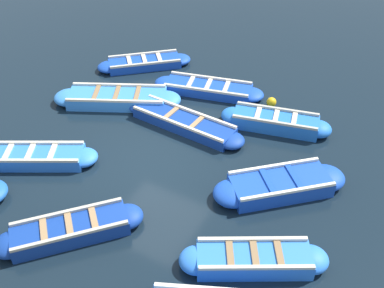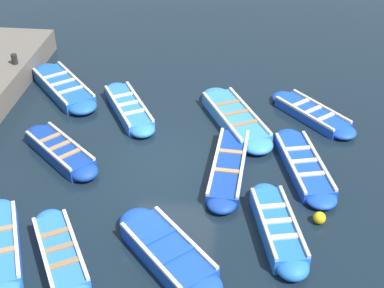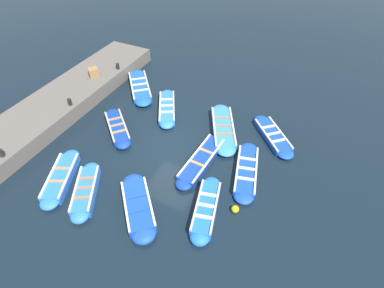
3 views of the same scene
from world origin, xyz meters
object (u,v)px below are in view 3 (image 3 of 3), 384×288
Objects in this scene: boat_outer_right at (117,128)px; bollard_mid_north at (70,102)px; boat_mid_row at (206,209)px; boat_stern_in at (246,171)px; bollard_mid_south at (118,66)px; boat_alongside at (202,160)px; boat_near_quay at (273,136)px; boat_far_corner at (140,87)px; wooden_crate at (94,72)px; boat_broadside at (223,128)px; boat_drifting at (86,191)px; boat_end_of_row at (61,177)px; buoy_orange_near at (235,209)px; boat_inner_gap at (167,108)px; bollard_north at (1,153)px; boat_bow_out at (138,206)px.

bollard_mid_north reaches higher than boat_outer_right.
boat_stern_in is (0.77, 2.56, -0.05)m from boat_mid_row.
boat_stern_in is 10.47× the size of bollard_mid_south.
bollard_mid_south is (-7.45, 4.14, 0.81)m from boat_alongside.
boat_stern_in reaches higher than boat_near_quay.
wooden_crate is (-2.41, -0.96, 0.86)m from boat_far_corner.
bollard_mid_south is at bearing 167.03° from boat_broadside.
boat_mid_row reaches higher than boat_drifting.
boat_end_of_row is (-1.42, 0.10, -0.02)m from boat_drifting.
buoy_orange_near is at bearing -62.86° from boat_broadside.
boat_inner_gap is 11.17× the size of buoy_orange_near.
boat_end_of_row is at bearing -168.66° from boat_mid_row.
bollard_mid_south is (0.00, 8.17, 0.00)m from bollard_north.
boat_bow_out is at bearing -109.32° from boat_alongside.
bollard_mid_north is (-4.15, -2.62, 0.79)m from boat_inner_gap.
boat_drifting is 0.77× the size of boat_alongside.
boat_broadside is at bearing 17.40° from bollard_mid_north.
bollard_mid_north reaches higher than buoy_orange_near.
boat_near_quay is at bearing 48.22° from boat_drifting.
boat_far_corner is at bearing 21.62° from wooden_crate.
boat_stern_in is 9.48m from bollard_mid_north.
boat_mid_row reaches higher than buoy_orange_near.
boat_near_quay is (5.73, 0.31, -0.03)m from boat_inner_gap.
bollard_north reaches higher than boat_bow_out.
boat_mid_row is (6.99, -6.09, 0.02)m from boat_far_corner.
boat_end_of_row is 7.20m from wooden_crate.
wooden_crate reaches higher than boat_mid_row.
boat_mid_row is at bearing -76.13° from boat_broadside.
boat_mid_row is 1.13× the size of boat_outer_right.
boat_inner_gap is at bearing 32.26° from bollard_mid_north.
boat_broadside is (-2.37, -0.58, 0.04)m from boat_near_quay.
boat_far_corner is at bearing 106.10° from boat_outer_right.
bollard_mid_north is at bearing -178.85° from boat_stern_in.
bollard_mid_north is at bearing 136.88° from boat_drifting.
boat_near_quay is 12.15m from bollard_north.
boat_alongside is 12.90× the size of buoy_orange_near.
buoy_orange_near is (5.73, 1.83, -0.04)m from boat_drifting.
boat_end_of_row is 9.83m from boat_near_quay.
boat_broadside reaches higher than buoy_orange_near.
wooden_crate is at bearing 95.99° from bollard_north.
boat_drifting is at bearing -4.06° from boat_end_of_row.
boat_inner_gap is 3.37m from boat_broadside.
wooden_crate reaches higher than boat_broadside.
boat_broadside is at bearing 25.50° from boat_outer_right.
boat_broadside is at bearing 77.81° from boat_bow_out.
boat_broadside is at bearing 117.14° from buoy_orange_near.
boat_bow_out reaches higher than boat_inner_gap.
boat_drifting is 4.05m from bollard_north.
boat_end_of_row is (-0.22, -3.68, -0.01)m from boat_outer_right.
wooden_crate is 1.68× the size of buoy_orange_near.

